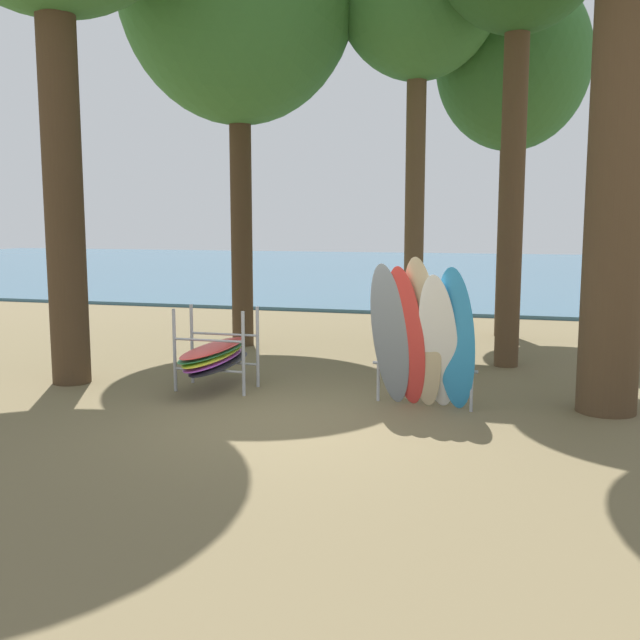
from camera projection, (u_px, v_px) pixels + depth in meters
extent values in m
plane|color=brown|center=(285.00, 421.00, 9.40)|extent=(80.00, 80.00, 0.00)
cube|color=#38607A|center=(463.00, 270.00, 36.98)|extent=(80.00, 36.00, 0.10)
cylinder|color=#42301E|center=(62.00, 163.00, 11.17)|extent=(0.59, 0.59, 6.85)
cylinder|color=#4C3823|center=(619.00, 161.00, 9.40)|extent=(0.78, 0.78, 6.61)
cylinder|color=#4C3823|center=(507.00, 226.00, 15.94)|extent=(0.41, 0.41, 4.87)
ellipsoid|color=#33662D|center=(513.00, 61.00, 15.47)|extent=(3.24, 3.24, 3.73)
cylinder|color=#42301E|center=(241.00, 207.00, 14.72)|extent=(0.43, 0.43, 5.63)
cylinder|color=brown|center=(415.00, 195.00, 14.61)|extent=(0.39, 0.39, 6.11)
cylinder|color=#4C3823|center=(512.00, 182.00, 12.52)|extent=(0.42, 0.42, 6.41)
ellipsoid|color=gray|center=(390.00, 335.00, 9.94)|extent=(0.66, 0.76, 2.00)
ellipsoid|color=red|center=(406.00, 337.00, 9.86)|extent=(0.67, 0.77, 1.97)
ellipsoid|color=#C6B289|center=(422.00, 334.00, 9.77)|extent=(0.66, 0.72, 2.10)
ellipsoid|color=white|center=(438.00, 343.00, 9.70)|extent=(0.62, 0.79, 1.88)
ellipsoid|color=#2D8ED1|center=(455.00, 340.00, 9.60)|extent=(0.61, 0.70, 1.98)
cylinder|color=#9EA0A5|center=(378.00, 382.00, 10.41)|extent=(0.04, 0.04, 0.55)
cylinder|color=#9EA0A5|center=(471.00, 392.00, 9.82)|extent=(0.04, 0.04, 0.55)
cylinder|color=#9EA0A5|center=(424.00, 367.00, 10.08)|extent=(1.49, 0.33, 0.04)
cylinder|color=#9EA0A5|center=(175.00, 350.00, 10.96)|extent=(0.05, 0.05, 1.25)
cylinder|color=#9EA0A5|center=(243.00, 354.00, 10.67)|extent=(0.05, 0.05, 1.25)
cylinder|color=#9EA0A5|center=(192.00, 344.00, 11.53)|extent=(0.05, 0.05, 1.25)
cylinder|color=#9EA0A5|center=(258.00, 347.00, 11.24)|extent=(0.05, 0.05, 1.25)
cylinder|color=#9EA0A5|center=(209.00, 370.00, 10.85)|extent=(1.10, 0.04, 0.04)
cylinder|color=#9EA0A5|center=(208.00, 340.00, 10.79)|extent=(1.10, 0.04, 0.04)
cylinder|color=#9EA0A5|center=(225.00, 363.00, 11.42)|extent=(1.10, 0.04, 0.04)
cylinder|color=#9EA0A5|center=(224.00, 334.00, 11.36)|extent=(1.10, 0.04, 0.04)
ellipsoid|color=black|center=(220.00, 363.00, 11.12)|extent=(0.58, 2.12, 0.06)
ellipsoid|color=purple|center=(214.00, 359.00, 11.13)|extent=(0.60, 2.12, 0.06)
ellipsoid|color=yellow|center=(213.00, 355.00, 11.13)|extent=(0.58, 2.12, 0.06)
ellipsoid|color=#339E56|center=(213.00, 351.00, 11.12)|extent=(0.55, 2.11, 0.06)
ellipsoid|color=red|center=(214.00, 348.00, 11.11)|extent=(0.52, 2.10, 0.06)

